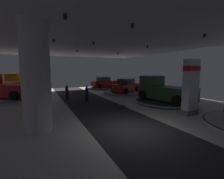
# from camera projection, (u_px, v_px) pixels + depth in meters

# --- Properties ---
(ground) EXTENTS (24.00, 44.00, 0.06)m
(ground) POSITION_uv_depth(u_px,v_px,m) (132.00, 130.00, 8.46)
(ground) COLOR silver
(ceiling_with_spotlights) EXTENTS (24.00, 44.00, 0.39)m
(ceiling_with_spotlights) POSITION_uv_depth(u_px,v_px,m) (134.00, 20.00, 7.79)
(ceiling_with_spotlights) COLOR silver
(column_left) EXTENTS (1.39, 1.39, 5.50)m
(column_left) POSITION_uv_depth(u_px,v_px,m) (36.00, 77.00, 7.91)
(column_left) COLOR silver
(column_left) RESTS_ON ground
(brand_sign_pylon) EXTENTS (1.33, 0.77, 3.85)m
(brand_sign_pylon) POSITION_uv_depth(u_px,v_px,m) (191.00, 86.00, 11.06)
(brand_sign_pylon) COLOR slate
(brand_sign_pylon) RESTS_ON ground
(display_platform_mid_right) EXTENTS (5.68, 5.68, 0.23)m
(display_platform_mid_right) POSITION_uv_depth(u_px,v_px,m) (165.00, 102.00, 15.22)
(display_platform_mid_right) COLOR #333338
(display_platform_mid_right) RESTS_ON ground
(pickup_truck_mid_right) EXTENTS (3.49, 5.61, 2.30)m
(pickup_truck_mid_right) POSITION_uv_depth(u_px,v_px,m) (163.00, 90.00, 15.35)
(pickup_truck_mid_right) COLOR #2D5638
(pickup_truck_mid_right) RESTS_ON display_platform_mid_right
(display_platform_deep_left) EXTENTS (5.87, 5.87, 0.35)m
(display_platform_deep_left) POSITION_uv_depth(u_px,v_px,m) (16.00, 92.00, 21.81)
(display_platform_deep_left) COLOR #B7B7BC
(display_platform_deep_left) RESTS_ON ground
(pickup_truck_deep_left) EXTENTS (4.43, 5.67, 2.30)m
(pickup_truck_deep_left) POSITION_uv_depth(u_px,v_px,m) (14.00, 84.00, 21.88)
(pickup_truck_deep_left) COLOR #B77519
(pickup_truck_deep_left) RESTS_ON display_platform_deep_left
(display_platform_far_right) EXTENTS (5.72, 5.72, 0.29)m
(display_platform_far_right) POSITION_uv_depth(u_px,v_px,m) (125.00, 93.00, 20.84)
(display_platform_far_right) COLOR #B7B7BC
(display_platform_far_right) RESTS_ON ground
(display_car_far_right) EXTENTS (4.54, 3.68, 1.71)m
(display_car_far_right) POSITION_uv_depth(u_px,v_px,m) (126.00, 86.00, 20.76)
(display_car_far_right) COLOR maroon
(display_car_far_right) RESTS_ON display_platform_far_right
(display_platform_deep_right) EXTENTS (5.94, 5.94, 0.24)m
(display_platform_deep_right) POSITION_uv_depth(u_px,v_px,m) (104.00, 88.00, 27.32)
(display_platform_deep_right) COLOR #333338
(display_platform_deep_right) RESTS_ON ground
(display_car_deep_right) EXTENTS (4.41, 2.69, 1.71)m
(display_car_deep_right) POSITION_uv_depth(u_px,v_px,m) (104.00, 83.00, 27.19)
(display_car_deep_right) COLOR red
(display_car_deep_right) RESTS_ON display_platform_deep_right
(display_platform_far_left) EXTENTS (5.69, 5.69, 0.37)m
(display_platform_far_left) POSITION_uv_depth(u_px,v_px,m) (5.00, 99.00, 15.93)
(display_platform_far_left) COLOR #B7B7BC
(display_platform_far_left) RESTS_ON ground
(pickup_truck_far_left) EXTENTS (5.65, 4.54, 2.30)m
(pickup_truck_far_left) POSITION_uv_depth(u_px,v_px,m) (1.00, 88.00, 15.83)
(pickup_truck_far_left) COLOR red
(pickup_truck_far_left) RESTS_ON display_platform_far_left
(visitor_walking_near) EXTENTS (0.32, 0.32, 1.59)m
(visitor_walking_near) POSITION_uv_depth(u_px,v_px,m) (67.00, 92.00, 16.32)
(visitor_walking_near) COLOR black
(visitor_walking_near) RESTS_ON ground
(visitor_walking_far) EXTENTS (0.32, 0.32, 1.59)m
(visitor_walking_far) POSITION_uv_depth(u_px,v_px,m) (87.00, 93.00, 15.54)
(visitor_walking_far) COLOR black
(visitor_walking_far) RESTS_ON ground
(stanchion_a) EXTENTS (0.28, 0.28, 1.01)m
(stanchion_a) POSITION_uv_depth(u_px,v_px,m) (124.00, 102.00, 13.95)
(stanchion_a) COLOR #333338
(stanchion_a) RESTS_ON ground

